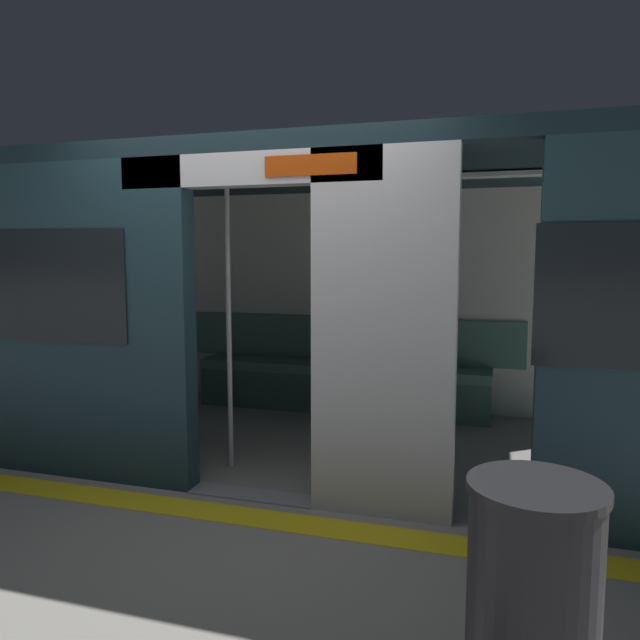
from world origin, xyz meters
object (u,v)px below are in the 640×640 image
(bench_seat, at_px, (340,376))
(handbag, at_px, (396,358))
(train_car, at_px, (302,261))
(trash_bin, at_px, (532,606))
(person_seated, at_px, (361,345))
(book, at_px, (327,362))
(grab_pole_door, at_px, (229,322))

(bench_seat, height_order, handbag, handbag)
(handbag, bearing_deg, train_car, 60.71)
(train_car, distance_m, trash_bin, 3.34)
(person_seated, relative_size, trash_bin, 1.43)
(train_car, relative_size, book, 29.09)
(trash_bin, bearing_deg, train_car, -57.49)
(book, bearing_deg, trash_bin, 120.52)
(train_car, bearing_deg, person_seated, -105.51)
(bench_seat, relative_size, grab_pole_door, 1.35)
(person_seated, height_order, handbag, person_seated)
(person_seated, bearing_deg, trash_bin, 111.47)
(handbag, bearing_deg, trash_bin, 106.40)
(train_car, relative_size, grab_pole_door, 2.95)
(person_seated, bearing_deg, book, -11.28)
(train_car, bearing_deg, trash_bin, 122.51)
(handbag, distance_m, book, 0.70)
(person_seated, distance_m, handbag, 0.37)
(person_seated, bearing_deg, bench_seat, -13.09)
(train_car, xyz_separation_m, bench_seat, (-0.05, -1.02, -1.15))
(train_car, height_order, bench_seat, train_car)
(bench_seat, relative_size, trash_bin, 3.47)
(book, bearing_deg, person_seated, 173.40)
(person_seated, bearing_deg, train_car, 74.49)
(person_seated, height_order, trash_bin, person_seated)
(handbag, relative_size, book, 1.18)
(handbag, bearing_deg, book, 2.21)
(bench_seat, relative_size, book, 13.26)
(train_car, bearing_deg, book, -84.68)
(train_car, relative_size, trash_bin, 7.60)
(person_seated, height_order, grab_pole_door, grab_pole_door)
(trash_bin, bearing_deg, grab_pole_door, -43.97)
(bench_seat, bearing_deg, trash_bin, 114.11)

